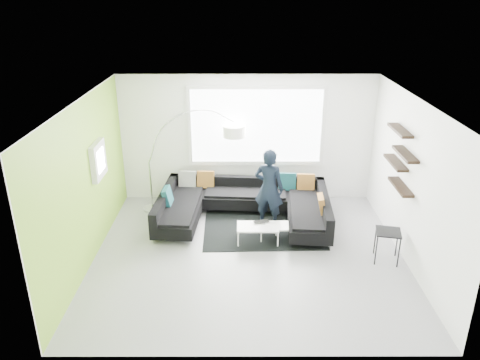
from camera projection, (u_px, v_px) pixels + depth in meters
name	position (u px, v px, depth m)	size (l,w,h in m)	color
ground	(249.00, 255.00, 8.41)	(5.50, 5.50, 0.00)	gray
room_shell	(251.00, 156.00, 7.91)	(5.54, 5.04, 2.82)	white
sectional_sofa	(244.00, 208.00, 9.46)	(3.52, 2.32, 0.73)	black
rug	(263.00, 229.00, 9.30)	(2.34, 1.70, 0.01)	black
coffee_table	(267.00, 232.00, 8.86)	(1.00, 0.58, 0.33)	white
arc_lamp	(149.00, 162.00, 9.71)	(2.02, 0.54, 2.19)	silver
side_table	(387.00, 246.00, 8.15)	(0.42, 0.42, 0.57)	black
person	(269.00, 188.00, 9.17)	(0.69, 0.57, 1.61)	black
laptop	(262.00, 223.00, 8.83)	(0.33, 0.26, 0.02)	black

